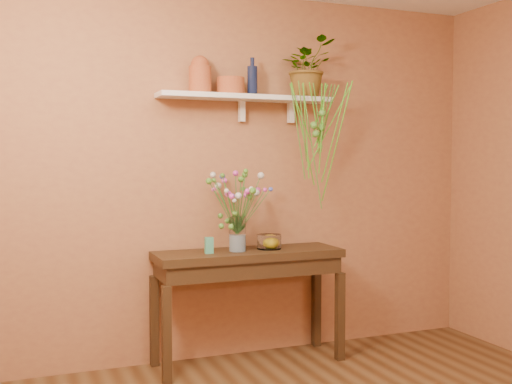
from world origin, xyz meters
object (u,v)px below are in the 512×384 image
sideboard (248,267)px  bouquet (237,194)px  glass_bowl (269,242)px  terracotta_jug (200,75)px  glass_vase (237,237)px  blue_bottle (252,80)px  spider_plant (307,68)px

sideboard → bouquet: (-0.09, -0.00, 0.52)m
bouquet → glass_bowl: size_ratio=2.74×
glass_bowl → terracotta_jug: bearing=166.0°
sideboard → glass_bowl: glass_bowl is taller
terracotta_jug → glass_bowl: terracotta_jug is taller
glass_vase → terracotta_jug: bearing=147.9°
blue_bottle → spider_plant: (0.43, -0.02, 0.11)m
terracotta_jug → bouquet: terracotta_jug is taller
blue_bottle → spider_plant: bearing=-2.6°
terracotta_jug → glass_vase: size_ratio=1.08×
blue_bottle → bouquet: (-0.16, -0.11, -0.82)m
sideboard → bouquet: size_ratio=2.79×
spider_plant → glass_vase: (-0.59, -0.10, -1.23)m
spider_plant → terracotta_jug: bearing=177.0°
sideboard → spider_plant: spider_plant is taller
spider_plant → glass_bowl: 1.34m
bouquet → glass_bowl: (0.25, 0.01, -0.36)m
terracotta_jug → bouquet: 0.88m
blue_bottle → glass_bowl: (0.09, -0.10, -1.18)m
terracotta_jug → glass_bowl: 1.30m
sideboard → bouquet: bearing=-179.8°
sideboard → terracotta_jug: (-0.32, 0.13, 1.37)m
sideboard → terracotta_jug: size_ratio=5.04×
blue_bottle → glass_vase: size_ratio=1.10×
terracotta_jug → spider_plant: (0.82, -0.04, 0.09)m
blue_bottle → spider_plant: 0.45m
blue_bottle → glass_vase: bearing=-143.1°
sideboard → bouquet: 0.53m
spider_plant → glass_vase: spider_plant is taller
blue_bottle → glass_vase: (-0.16, -0.12, -1.12)m
blue_bottle → terracotta_jug: bearing=176.6°
spider_plant → glass_bowl: size_ratio=2.50×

